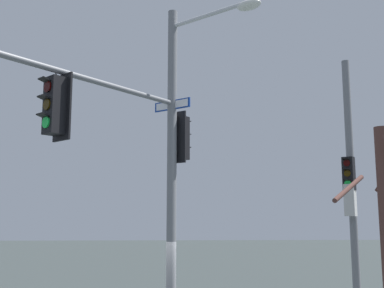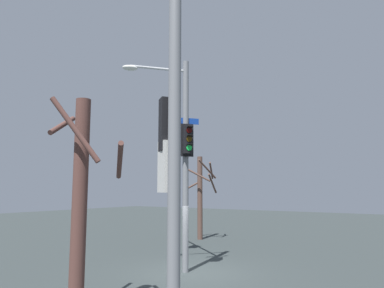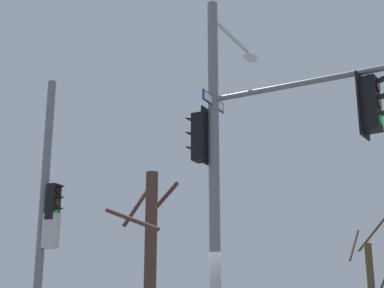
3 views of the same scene
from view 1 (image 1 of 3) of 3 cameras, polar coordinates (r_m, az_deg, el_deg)
main_signal_pole_assembly at (r=10.57m, az=-4.53°, el=0.73°), size 4.56×5.41×8.32m
secondary_pole_assembly at (r=16.01m, az=19.37°, el=-4.72°), size 0.74×0.59×8.41m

